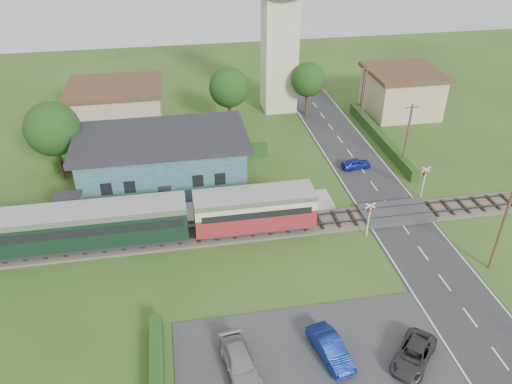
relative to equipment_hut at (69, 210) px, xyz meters
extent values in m
plane|color=#2D4C19|center=(18.00, -5.20, -1.75)|extent=(120.00, 120.00, 0.00)
cube|color=#4C443D|center=(18.00, -3.20, -1.65)|extent=(76.00, 3.20, 0.20)
cube|color=#3F3F47|center=(18.00, -3.92, -1.33)|extent=(76.00, 0.08, 0.15)
cube|color=#3F3F47|center=(18.00, -2.48, -1.33)|extent=(76.00, 0.08, 0.15)
cube|color=#28282B|center=(28.00, -5.20, -1.72)|extent=(6.00, 70.00, 0.05)
cube|color=#333335|center=(16.50, -17.20, -1.71)|extent=(17.00, 9.00, 0.08)
cube|color=#333335|center=(28.00, -3.20, -1.52)|extent=(6.20, 3.40, 0.45)
cube|color=gray|center=(8.00, 0.00, -1.52)|extent=(30.00, 3.00, 0.45)
cube|color=beige|center=(0.00, 0.00, -0.10)|extent=(2.00, 2.00, 2.40)
cube|color=#232328|center=(0.00, 0.00, 1.18)|extent=(2.30, 2.30, 0.15)
cube|color=#275358|center=(8.00, 5.80, 0.65)|extent=(15.00, 8.00, 4.80)
cube|color=#232328|center=(8.00, 5.80, 3.30)|extent=(16.00, 9.00, 0.50)
cube|color=#232328|center=(8.00, 1.86, -0.65)|extent=(1.20, 0.12, 2.20)
cube|color=black|center=(3.00, 1.86, 0.65)|extent=(1.00, 0.12, 1.20)
cube|color=black|center=(5.00, 1.86, 0.65)|extent=(1.00, 0.12, 1.20)
cube|color=black|center=(11.00, 1.86, 0.65)|extent=(1.00, 0.12, 1.20)
cube|color=black|center=(13.00, 1.86, 0.65)|extent=(1.00, 0.12, 1.20)
cube|color=#232328|center=(15.29, -3.20, -1.16)|extent=(9.00, 2.20, 0.50)
cube|color=maroon|center=(15.29, -3.20, -0.16)|extent=(10.00, 2.80, 1.80)
cube|color=beige|center=(15.29, -3.20, 1.09)|extent=(10.00, 2.82, 0.90)
cube|color=black|center=(15.29, -3.20, 0.74)|extent=(9.00, 2.88, 0.60)
cube|color=#AEAEAE|center=(15.29, -3.20, 1.74)|extent=(10.00, 2.90, 0.45)
cube|color=#232328|center=(1.69, -3.20, -1.16)|extent=(15.20, 2.20, 0.50)
cube|color=black|center=(1.69, -3.20, 0.34)|extent=(16.00, 2.80, 2.60)
cube|color=black|center=(1.69, -3.20, 0.74)|extent=(15.40, 2.86, 0.70)
cube|color=#AEAEAE|center=(1.69, -3.20, 1.74)|extent=(16.00, 2.90, 0.50)
cube|color=beige|center=(23.00, 22.80, 5.25)|extent=(4.00, 4.00, 14.00)
cube|color=tan|center=(3.00, 19.80, 0.75)|extent=(10.00, 8.00, 5.00)
cube|color=#472D1E|center=(3.00, 19.80, 3.50)|extent=(10.80, 8.80, 0.50)
cube|color=tan|center=(38.00, 18.80, 0.75)|extent=(8.00, 8.00, 5.00)
cube|color=#472D1E|center=(38.00, 18.80, 3.50)|extent=(8.80, 8.80, 0.50)
cube|color=#193814|center=(7.00, -17.20, -1.15)|extent=(0.80, 9.00, 1.20)
cube|color=#193814|center=(32.20, 10.80, -1.15)|extent=(0.80, 18.00, 1.20)
cube|color=#193814|center=(8.00, 10.30, -1.10)|extent=(22.00, 0.80, 1.30)
cylinder|color=#332316|center=(-2.00, 8.80, 0.32)|extent=(0.44, 0.44, 4.12)
sphere|color=#143311|center=(-2.00, 8.80, 3.65)|extent=(5.20, 5.20, 5.20)
cylinder|color=#332316|center=(16.00, 17.80, 0.18)|extent=(0.44, 0.44, 3.85)
sphere|color=#143311|center=(16.00, 17.80, 3.29)|extent=(4.60, 4.60, 4.60)
cylinder|color=#332316|center=(26.00, 19.80, 0.04)|extent=(0.44, 0.44, 3.58)
sphere|color=#143311|center=(26.00, 19.80, 2.93)|extent=(4.20, 4.20, 4.20)
cylinder|color=#473321|center=(32.20, -11.20, 1.75)|extent=(0.22, 0.22, 7.00)
cylinder|color=#473321|center=(32.20, 4.80, 1.75)|extent=(0.22, 0.22, 7.00)
cube|color=#473321|center=(32.20, 4.80, 4.95)|extent=(1.40, 0.10, 0.10)
cylinder|color=#473321|center=(32.20, 16.80, 1.75)|extent=(0.22, 0.22, 7.00)
cube|color=#473321|center=(32.20, 16.80, 4.95)|extent=(1.40, 0.10, 0.10)
cylinder|color=silver|center=(24.40, -5.60, -0.25)|extent=(0.12, 0.12, 3.00)
cube|color=#232328|center=(24.40, -5.60, 0.85)|extent=(0.35, 0.18, 0.55)
sphere|color=#FF190C|center=(24.40, -5.72, 1.00)|extent=(0.14, 0.14, 0.14)
sphere|color=#FF190C|center=(24.40, -5.72, 0.70)|extent=(0.14, 0.14, 0.14)
cube|color=silver|center=(24.40, -5.60, 1.25)|extent=(0.84, 0.05, 0.55)
cube|color=silver|center=(24.40, -5.60, 1.25)|extent=(0.84, 0.05, 0.55)
cylinder|color=silver|center=(31.60, -0.80, -0.25)|extent=(0.12, 0.12, 3.00)
cube|color=#232328|center=(31.60, -0.80, 0.85)|extent=(0.35, 0.18, 0.55)
sphere|color=#FF190C|center=(31.60, -0.92, 1.00)|extent=(0.14, 0.14, 0.14)
sphere|color=#FF190C|center=(31.60, -0.92, 0.70)|extent=(0.14, 0.14, 0.14)
cube|color=silver|center=(31.60, -0.80, 1.25)|extent=(0.84, 0.05, 0.55)
cube|color=silver|center=(31.60, -0.80, 1.25)|extent=(0.84, 0.05, 0.55)
cylinder|color=#3F3F47|center=(-4.00, 14.80, 0.75)|extent=(0.14, 0.14, 5.00)
sphere|color=orange|center=(-4.00, 14.80, 3.25)|extent=(0.30, 0.30, 0.30)
cylinder|color=#3F3F47|center=(34.00, 21.80, 0.75)|extent=(0.14, 0.14, 5.00)
sphere|color=orange|center=(34.00, 21.80, 3.25)|extent=(0.30, 0.30, 0.30)
imported|color=#121E95|center=(27.46, 5.53, -1.18)|extent=(3.15, 1.55, 1.03)
imported|color=navy|center=(17.59, -17.15, -1.01)|extent=(2.26, 4.22, 1.32)
imported|color=gray|center=(11.91, -17.22, -1.03)|extent=(2.37, 4.59, 1.27)
imported|color=#303032|center=(22.50, -18.44, -1.09)|extent=(4.22, 4.32, 1.15)
imported|color=gray|center=(16.41, 0.19, -0.39)|extent=(0.77, 0.64, 1.81)
imported|color=gray|center=(0.18, -0.66, -0.32)|extent=(0.99, 1.13, 1.96)
camera|label=1|loc=(9.36, -37.00, 23.54)|focal=35.00mm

